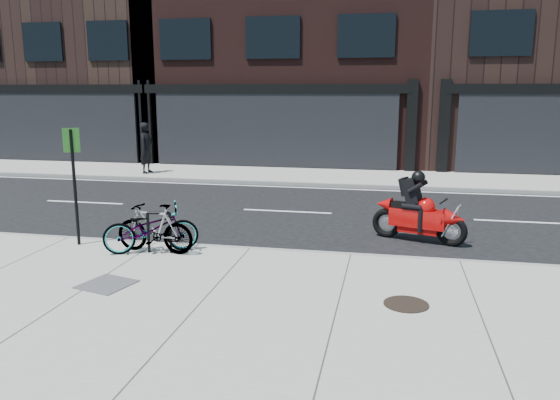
% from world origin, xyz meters
% --- Properties ---
extents(ground, '(120.00, 120.00, 0.00)m').
position_xyz_m(ground, '(0.00, 0.00, 0.00)').
color(ground, black).
rests_on(ground, ground).
extents(sidewalk_near, '(60.00, 6.00, 0.13)m').
position_xyz_m(sidewalk_near, '(0.00, -5.00, 0.07)').
color(sidewalk_near, gray).
rests_on(sidewalk_near, ground).
extents(sidewalk_far, '(60.00, 3.50, 0.13)m').
position_xyz_m(sidewalk_far, '(0.00, 7.75, 0.07)').
color(sidewalk_far, gray).
rests_on(sidewalk_far, ground).
extents(building_midwest, '(10.00, 10.00, 12.00)m').
position_xyz_m(building_midwest, '(-12.00, 14.50, 6.00)').
color(building_midwest, black).
rests_on(building_midwest, ground).
extents(building_center, '(12.00, 10.00, 14.50)m').
position_xyz_m(building_center, '(-2.00, 14.50, 7.25)').
color(building_center, black).
rests_on(building_center, ground).
extents(bike_rack, '(0.48, 0.12, 0.81)m').
position_xyz_m(bike_rack, '(-1.63, -2.60, 0.61)').
color(bike_rack, black).
rests_on(bike_rack, sidewalk_near).
extents(bicycle_front, '(1.90, 1.33, 0.95)m').
position_xyz_m(bicycle_front, '(-1.80, -2.60, 0.60)').
color(bicycle_front, gray).
rests_on(bicycle_front, sidewalk_near).
extents(bicycle_rear, '(1.64, 0.59, 0.96)m').
position_xyz_m(bicycle_rear, '(-1.72, -2.60, 0.61)').
color(bicycle_rear, gray).
rests_on(bicycle_rear, sidewalk_near).
extents(motorcycle, '(2.01, 1.01, 1.55)m').
position_xyz_m(motorcycle, '(3.40, -0.34, 0.63)').
color(motorcycle, black).
rests_on(motorcycle, ground).
extents(pedestrian, '(0.49, 0.72, 1.89)m').
position_xyz_m(pedestrian, '(-6.30, 6.91, 1.08)').
color(pedestrian, black).
rests_on(pedestrian, sidewalk_far).
extents(manhole_cover, '(0.85, 0.85, 0.02)m').
position_xyz_m(manhole_cover, '(2.98, -4.32, 0.14)').
color(manhole_cover, black).
rests_on(manhole_cover, sidewalk_near).
extents(utility_grate, '(0.92, 0.92, 0.02)m').
position_xyz_m(utility_grate, '(-1.75, -4.43, 0.14)').
color(utility_grate, '#505052').
rests_on(utility_grate, sidewalk_near).
extents(sign_post, '(0.30, 0.15, 2.36)m').
position_xyz_m(sign_post, '(-3.48, -2.40, 1.54)').
color(sign_post, black).
rests_on(sign_post, sidewalk_near).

